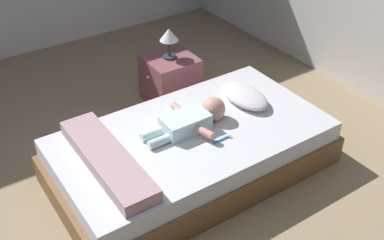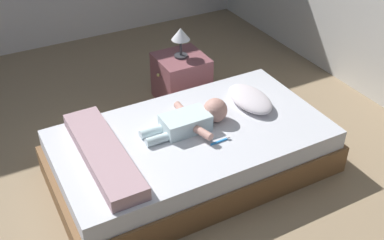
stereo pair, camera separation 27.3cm
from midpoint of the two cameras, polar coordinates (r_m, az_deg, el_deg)
name	(u,v)px [view 1 (the left image)]	position (r m, az deg, el deg)	size (l,w,h in m)	color
ground_plane	(91,240)	(3.25, -14.66, -14.12)	(8.00, 8.00, 0.00)	#967E5F
bed	(192,152)	(3.53, -2.22, -3.97)	(1.13, 2.08, 0.38)	brown
pillow	(245,96)	(3.73, 4.38, 2.92)	(0.47, 0.27, 0.10)	silver
baby	(193,119)	(3.42, -2.14, 0.06)	(0.50, 0.68, 0.18)	silver
toothbrush	(223,139)	(3.32, 1.42, -2.44)	(0.02, 0.16, 0.02)	#2D90EC
nightstand	(170,79)	(4.36, -4.47, 4.93)	(0.44, 0.47, 0.45)	#884C53
lamp	(169,37)	(4.17, -4.74, 10.05)	(0.17, 0.17, 0.28)	#333338
blanket	(107,159)	(3.16, -12.81, -4.75)	(1.02, 0.25, 0.10)	#B28B94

